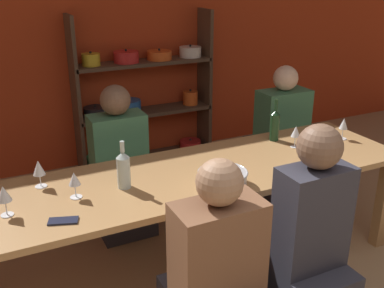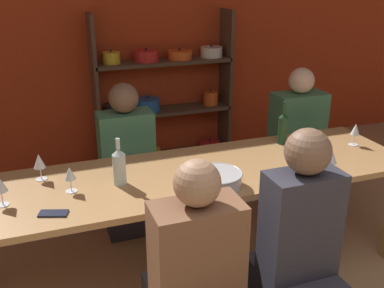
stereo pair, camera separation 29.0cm
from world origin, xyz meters
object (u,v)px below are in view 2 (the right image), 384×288
(shelf_unit, at_px, (162,101))
(wine_glass_white_a, at_px, (303,136))
(wine_glass_empty_c, at_px, (331,156))
(wine_bottle_green, at_px, (283,127))
(wine_glass_red_b, at_px, (355,130))
(mixing_bowl, at_px, (217,179))
(wine_glass_empty_b, at_px, (39,162))
(cell_phone, at_px, (53,213))
(wine_glass_red_c, at_px, (0,185))
(wine_bottle_dark, at_px, (119,166))
(dining_table, at_px, (197,182))
(person_far_a, at_px, (128,175))
(wine_glass_red_a, at_px, (70,174))
(person_far_b, at_px, (295,151))
(wine_glass_empty_a, at_px, (314,155))
(person_near_b, at_px, (296,267))

(shelf_unit, distance_m, wine_glass_white_a, 1.98)
(wine_glass_empty_c, bearing_deg, wine_glass_white_a, 83.32)
(wine_bottle_green, bearing_deg, wine_glass_red_b, -23.44)
(mixing_bowl, bearing_deg, wine_glass_empty_c, -6.19)
(wine_glass_empty_b, height_order, cell_phone, wine_glass_empty_b)
(wine_glass_empty_c, distance_m, wine_glass_red_c, 1.94)
(wine_bottle_dark, relative_size, wine_glass_white_a, 1.79)
(dining_table, distance_m, person_far_a, 0.85)
(mixing_bowl, distance_m, wine_glass_red_a, 0.85)
(shelf_unit, relative_size, person_far_b, 1.33)
(person_far_b, bearing_deg, wine_glass_empty_c, 66.88)
(wine_glass_red_b, distance_m, person_far_b, 0.84)
(wine_glass_red_b, distance_m, wine_glass_red_c, 2.40)
(mixing_bowl, xyz_separation_m, wine_glass_empty_b, (-0.98, 0.46, 0.07))
(wine_glass_white_a, xyz_separation_m, wine_glass_red_c, (-1.97, -0.12, 0.01))
(shelf_unit, bearing_deg, wine_glass_empty_b, -126.13)
(wine_glass_empty_c, height_order, wine_glass_red_c, wine_glass_empty_c)
(mixing_bowl, distance_m, wine_glass_empty_c, 0.74)
(wine_glass_red_c, bearing_deg, mixing_bowl, -9.08)
(wine_glass_red_b, distance_m, wine_glass_empty_c, 0.60)
(wine_glass_red_c, relative_size, person_far_b, 0.14)
(wine_glass_red_a, relative_size, person_far_a, 0.13)
(dining_table, distance_m, wine_glass_red_c, 1.17)
(wine_glass_red_a, height_order, person_far_b, person_far_b)
(wine_glass_red_a, bearing_deg, cell_phone, -116.65)
(shelf_unit, relative_size, wine_glass_empty_a, 10.67)
(dining_table, relative_size, wine_glass_white_a, 17.57)
(shelf_unit, relative_size, wine_glass_red_a, 10.12)
(person_far_a, bearing_deg, wine_glass_empty_a, 135.52)
(cell_phone, bearing_deg, wine_glass_empty_c, -2.54)
(shelf_unit, relative_size, mixing_bowl, 5.22)
(wine_glass_red_c, bearing_deg, wine_glass_red_a, 6.08)
(wine_glass_red_a, xyz_separation_m, wine_glass_red_b, (2.03, 0.06, 0.00))
(dining_table, relative_size, mixing_bowl, 9.50)
(dining_table, xyz_separation_m, wine_glass_white_a, (0.81, 0.07, 0.19))
(person_near_b, bearing_deg, cell_phone, 156.46)
(cell_phone, bearing_deg, mixing_bowl, 0.31)
(dining_table, relative_size, wine_glass_red_c, 16.83)
(wine_glass_white_a, relative_size, wine_glass_red_a, 1.05)
(person_far_b, bearing_deg, wine_glass_red_c, 18.90)
(wine_glass_empty_b, distance_m, wine_glass_red_c, 0.34)
(dining_table, relative_size, wine_glass_empty_c, 16.69)
(dining_table, distance_m, mixing_bowl, 0.28)
(wine_glass_empty_b, bearing_deg, wine_glass_empty_a, -15.07)
(wine_glass_white_a, relative_size, person_near_b, 0.13)
(shelf_unit, distance_m, wine_glass_red_a, 2.30)
(wine_glass_empty_a, distance_m, person_near_b, 0.78)
(wine_bottle_green, relative_size, person_far_b, 0.27)
(wine_glass_empty_c, relative_size, person_far_b, 0.15)
(wine_glass_white_a, distance_m, wine_glass_red_c, 1.97)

